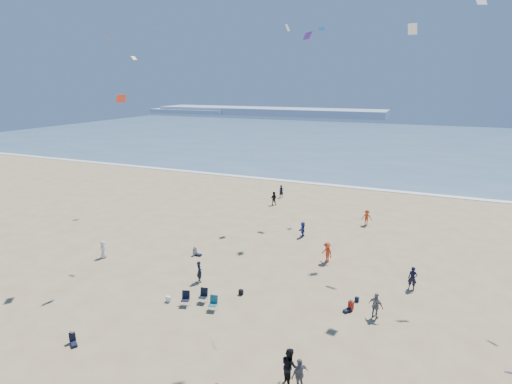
% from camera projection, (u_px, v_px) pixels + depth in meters
% --- Properties ---
extents(ocean, '(220.00, 100.00, 0.06)m').
position_uv_depth(ocean, '(380.00, 142.00, 102.63)').
color(ocean, '#476B84').
rests_on(ocean, ground).
extents(surf_line, '(220.00, 1.20, 0.08)m').
position_uv_depth(surf_line, '(342.00, 186.00, 58.17)').
color(surf_line, white).
rests_on(surf_line, ground).
extents(headland_far, '(110.00, 20.00, 3.20)m').
position_uv_depth(headland_far, '(268.00, 111.00, 191.38)').
color(headland_far, '#7A8EA8').
rests_on(headland_far, ground).
extents(headland_near, '(40.00, 14.00, 2.00)m').
position_uv_depth(headland_near, '(191.00, 111.00, 202.07)').
color(headland_near, '#7A8EA8').
rests_on(headland_near, ground).
extents(standing_flyers, '(36.05, 41.06, 1.93)m').
position_uv_depth(standing_flyers, '(310.00, 274.00, 29.63)').
color(standing_flyers, black).
rests_on(standing_flyers, ground).
extents(seated_group, '(17.22, 20.78, 0.84)m').
position_uv_depth(seated_group, '(223.00, 343.00, 22.45)').
color(seated_group, white).
rests_on(seated_group, ground).
extents(chair_cluster, '(2.73, 1.52, 1.00)m').
position_uv_depth(chair_cluster, '(200.00, 300.00, 26.76)').
color(chair_cluster, black).
rests_on(chair_cluster, ground).
extents(white_tote, '(0.35, 0.20, 0.40)m').
position_uv_depth(white_tote, '(168.00, 299.00, 27.41)').
color(white_tote, white).
rests_on(white_tote, ground).
extents(black_backpack, '(0.30, 0.22, 0.38)m').
position_uv_depth(black_backpack, '(241.00, 292.00, 28.33)').
color(black_backpack, black).
rests_on(black_backpack, ground).
extents(navy_bag, '(0.28, 0.18, 0.34)m').
position_uv_depth(navy_bag, '(357.00, 299.00, 27.42)').
color(navy_bag, black).
rests_on(navy_bag, ground).
extents(kites_aloft, '(43.32, 46.01, 26.39)m').
position_uv_depth(kites_aloft, '(419.00, 84.00, 22.78)').
color(kites_aloft, '#D31C63').
rests_on(kites_aloft, ground).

